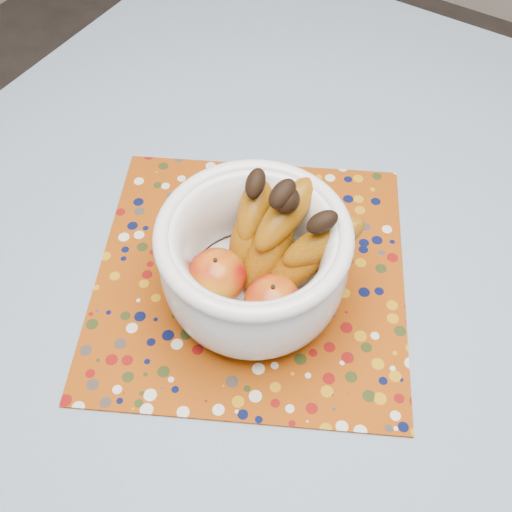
% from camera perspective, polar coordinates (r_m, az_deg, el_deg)
% --- Properties ---
extents(table, '(1.20, 1.20, 0.75)m').
position_cam_1_polar(table, '(0.87, 6.31, -5.58)').
color(table, brown).
rests_on(table, ground).
extents(tablecloth, '(1.32, 1.32, 0.01)m').
position_cam_1_polar(tablecloth, '(0.81, 6.83, -2.67)').
color(tablecloth, slate).
rests_on(tablecloth, table).
extents(placemat, '(0.55, 0.55, 0.00)m').
position_cam_1_polar(placemat, '(0.80, -0.53, -1.78)').
color(placemat, '#873607').
rests_on(placemat, tablecloth).
extents(fruit_bowl, '(0.26, 0.24, 0.18)m').
position_cam_1_polar(fruit_bowl, '(0.72, 0.67, 0.16)').
color(fruit_bowl, white).
rests_on(fruit_bowl, placemat).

